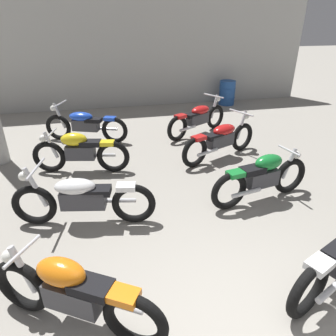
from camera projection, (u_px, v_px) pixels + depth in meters
The scene contains 9 objects.
back_wall at pixel (126, 53), 10.17m from camera, with size 12.98×0.24×3.60m, color #B2B2AD.
motorcycle_left_row_0 at pixel (73, 293), 2.97m from camera, with size 1.74×1.12×0.88m.
motorcycle_left_row_1 at pixel (82, 198), 4.55m from camera, with size 2.15×0.73×0.97m.
motorcycle_left_row_2 at pixel (80, 151), 6.11m from camera, with size 1.95×0.62×0.88m.
motorcycle_left_row_3 at pixel (85, 124), 7.65m from camera, with size 2.06×0.99×0.97m.
motorcycle_right_row_1 at pixel (262, 177), 5.13m from camera, with size 1.95×0.63×0.88m.
motorcycle_right_row_2 at pixel (221, 139), 6.73m from camera, with size 2.03×1.06×0.97m.
motorcycle_right_row_3 at pixel (198, 118), 8.13m from camera, with size 1.95×1.18×0.97m.
oil_drum at pixel (227, 93), 10.96m from camera, with size 0.59×0.59×0.85m.
Camera 1 is at (-1.05, -1.38, 2.89)m, focal length 32.42 mm.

